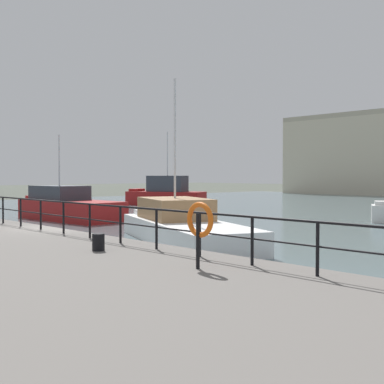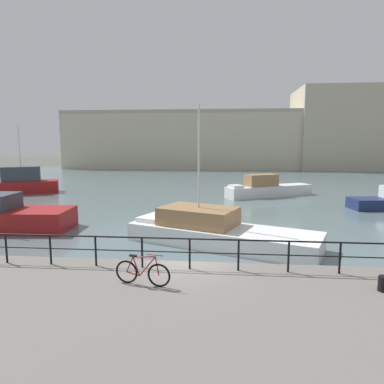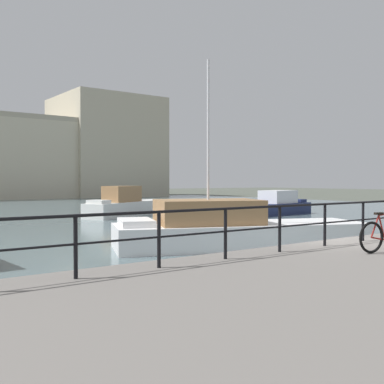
# 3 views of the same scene
# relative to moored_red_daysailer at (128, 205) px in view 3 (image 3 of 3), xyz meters

# --- Properties ---
(ground_plane) EXTENTS (240.00, 240.00, 0.00)m
(ground_plane) POSITION_rel_moored_red_daysailer_xyz_m (-5.72, -22.22, -0.79)
(ground_plane) COLOR #4C5147
(water_basin) EXTENTS (80.00, 60.00, 0.01)m
(water_basin) POSITION_rel_moored_red_daysailer_xyz_m (-5.72, 7.98, -0.78)
(water_basin) COLOR slate
(water_basin) RESTS_ON ground_plane
(moored_red_daysailer) EXTENTS (8.89, 5.96, 2.19)m
(moored_red_daysailer) POSITION_rel_moored_red_daysailer_xyz_m (0.00, 0.00, 0.00)
(moored_red_daysailer) COLOR white
(moored_red_daysailer) RESTS_ON water_basin
(moored_green_narrowboat) EXTENTS (10.15, 6.43, 7.15)m
(moored_green_narrowboat) POSITION_rel_moored_red_daysailer_xyz_m (-4.71, -16.81, -0.08)
(moored_green_narrowboat) COLOR white
(moored_green_narrowboat) RESTS_ON water_basin
(moored_white_yacht) EXTENTS (7.19, 3.01, 1.84)m
(moored_white_yacht) POSITION_rel_moored_red_daysailer_xyz_m (9.47, -5.82, -0.09)
(moored_white_yacht) COLOR navy
(moored_white_yacht) RESTS_ON water_basin
(quay_railing) EXTENTS (24.68, 0.07, 1.08)m
(quay_railing) POSITION_rel_moored_red_daysailer_xyz_m (-4.59, -22.97, 0.89)
(quay_railing) COLOR black
(quay_railing) RESTS_ON quay_promenade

